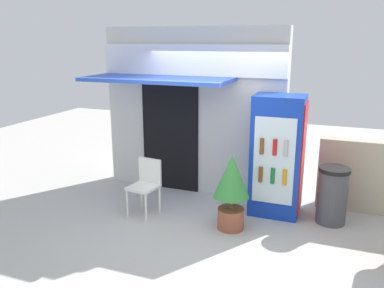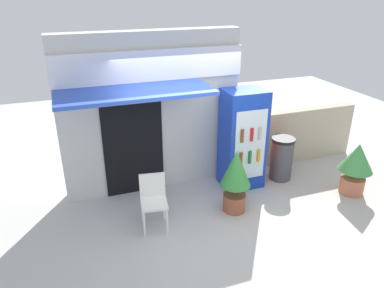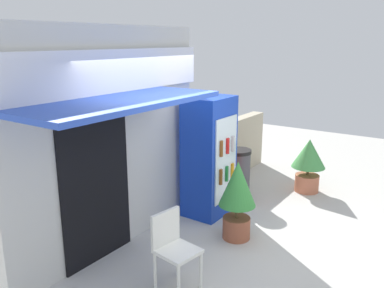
% 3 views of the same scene
% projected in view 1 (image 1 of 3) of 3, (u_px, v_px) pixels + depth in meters
% --- Properties ---
extents(ground, '(16.00, 16.00, 0.00)m').
position_uv_depth(ground, '(197.00, 223.00, 5.97)').
color(ground, beige).
extents(storefront_building, '(3.25, 1.32, 2.90)m').
position_uv_depth(storefront_building, '(191.00, 108.00, 6.97)').
color(storefront_building, silver).
rests_on(storefront_building, ground).
extents(drink_cooler, '(0.78, 0.65, 1.89)m').
position_uv_depth(drink_cooler, '(277.00, 156.00, 6.10)').
color(drink_cooler, '#1438B2').
rests_on(drink_cooler, ground).
extents(plastic_chair, '(0.47, 0.48, 0.88)m').
position_uv_depth(plastic_chair, '(146.00, 182.00, 6.21)').
color(plastic_chair, white).
rests_on(plastic_chair, ground).
extents(potted_plant_near_shop, '(0.51, 0.51, 1.13)m').
position_uv_depth(potted_plant_near_shop, '(232.00, 185.00, 5.64)').
color(potted_plant_near_shop, '#995138').
rests_on(potted_plant_near_shop, ground).
extents(trash_bin, '(0.45, 0.45, 0.87)m').
position_uv_depth(trash_bin, '(332.00, 195.00, 5.89)').
color(trash_bin, '#47474C').
rests_on(trash_bin, ground).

